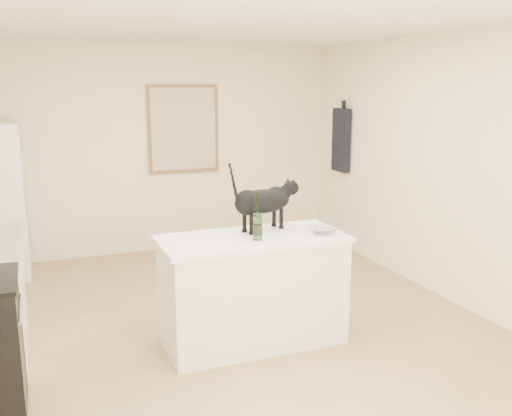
% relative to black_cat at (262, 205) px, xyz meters
% --- Properties ---
extents(floor, '(5.50, 5.50, 0.00)m').
position_rel_black_cat_xyz_m(floor, '(-0.24, 0.05, -1.12)').
color(floor, tan).
rests_on(floor, ground).
extents(ceiling, '(5.50, 5.50, 0.00)m').
position_rel_black_cat_xyz_m(ceiling, '(-0.24, 0.05, 1.48)').
color(ceiling, white).
rests_on(ceiling, ground).
extents(wall_back, '(4.50, 0.00, 4.50)m').
position_rel_black_cat_xyz_m(wall_back, '(-0.24, 2.80, 0.18)').
color(wall_back, '#EFE8B9').
rests_on(wall_back, ground).
extents(wall_front, '(4.50, 0.00, 4.50)m').
position_rel_black_cat_xyz_m(wall_front, '(-0.24, -2.70, 0.18)').
color(wall_front, '#EFE8B9').
rests_on(wall_front, ground).
extents(wall_right, '(0.00, 5.50, 5.50)m').
position_rel_black_cat_xyz_m(wall_right, '(2.01, 0.05, 0.18)').
color(wall_right, '#EFE8B9').
rests_on(wall_right, ground).
extents(island_base, '(1.44, 0.67, 0.86)m').
position_rel_black_cat_xyz_m(island_base, '(-0.14, -0.15, -0.69)').
color(island_base, white).
rests_on(island_base, floor).
extents(island_top, '(1.50, 0.70, 0.04)m').
position_rel_black_cat_xyz_m(island_top, '(-0.14, -0.15, -0.24)').
color(island_top, white).
rests_on(island_top, island_base).
extents(artwork_frame, '(0.90, 0.03, 1.10)m').
position_rel_black_cat_xyz_m(artwork_frame, '(0.06, 2.77, 0.43)').
color(artwork_frame, brown).
rests_on(artwork_frame, wall_back).
extents(artwork_canvas, '(0.82, 0.00, 1.02)m').
position_rel_black_cat_xyz_m(artwork_canvas, '(0.06, 2.75, 0.43)').
color(artwork_canvas, beige).
rests_on(artwork_canvas, wall_back).
extents(hanging_garment, '(0.08, 0.34, 0.80)m').
position_rel_black_cat_xyz_m(hanging_garment, '(1.95, 2.10, 0.28)').
color(hanging_garment, black).
rests_on(hanging_garment, wall_right).
extents(black_cat, '(0.66, 0.36, 0.44)m').
position_rel_black_cat_xyz_m(black_cat, '(0.00, 0.00, 0.00)').
color(black_cat, black).
rests_on(black_cat, island_top).
extents(wine_bottle, '(0.09, 0.09, 0.34)m').
position_rel_black_cat_xyz_m(wine_bottle, '(-0.14, -0.26, -0.05)').
color(wine_bottle, '#295D25').
rests_on(wine_bottle, island_top).
extents(glass_bowl, '(0.27, 0.27, 0.06)m').
position_rel_black_cat_xyz_m(glass_bowl, '(0.41, -0.29, -0.19)').
color(glass_bowl, silver).
rests_on(glass_bowl, island_top).
extents(fridge_paper, '(0.06, 0.12, 0.16)m').
position_rel_black_cat_xyz_m(fridge_paper, '(-1.85, 2.41, 0.18)').
color(fridge_paper, beige).
rests_on(fridge_paper, fridge).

